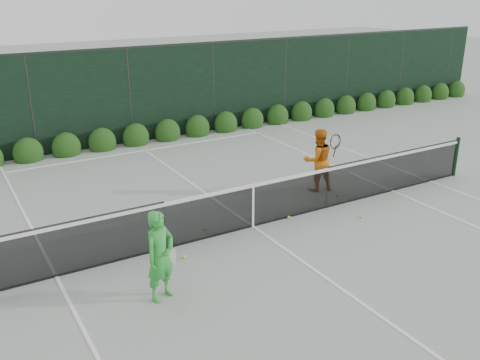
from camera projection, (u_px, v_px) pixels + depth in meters
ground at (253, 227)px, 11.46m from camera, size 80.00×80.00×0.00m
tennis_net at (252, 204)px, 11.27m from camera, size 12.90×0.10×1.07m
player_woman at (160, 256)px, 8.63m from camera, size 0.68×0.56×1.55m
player_man at (318, 160)px, 13.22m from camera, size 0.94×0.74×1.58m
court_lines at (253, 226)px, 11.46m from camera, size 11.03×23.83×0.01m
windscreen_fence at (341, 204)px, 8.74m from camera, size 32.00×21.07×3.06m
hedge_row at (136, 138)px, 17.16m from camera, size 31.66×0.65×0.94m
tennis_balls at (280, 222)px, 11.62m from camera, size 4.59×1.30×0.07m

